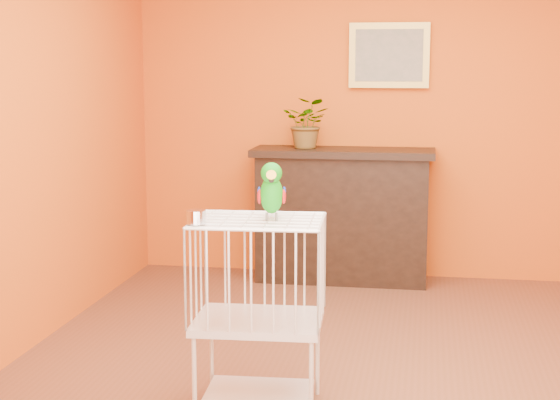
# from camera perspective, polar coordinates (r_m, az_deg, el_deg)

# --- Properties ---
(ground) EXTENTS (4.50, 4.50, 0.00)m
(ground) POSITION_cam_1_polar(r_m,az_deg,el_deg) (4.86, 5.66, -11.28)
(ground) COLOR brown
(ground) RESTS_ON ground
(room_shell) EXTENTS (4.50, 4.50, 4.50)m
(room_shell) POSITION_cam_1_polar(r_m,az_deg,el_deg) (4.56, 5.97, 7.71)
(room_shell) COLOR #C35212
(room_shell) RESTS_ON ground
(console_cabinet) EXTENTS (1.40, 0.50, 1.04)m
(console_cabinet) POSITION_cam_1_polar(r_m,az_deg,el_deg) (6.69, 4.17, -1.01)
(console_cabinet) COLOR black
(console_cabinet) RESTS_ON ground
(potted_plant) EXTENTS (0.40, 0.43, 0.31)m
(potted_plant) POSITION_cam_1_polar(r_m,az_deg,el_deg) (6.69, 1.90, 4.80)
(potted_plant) COLOR #26722D
(potted_plant) RESTS_ON console_cabinet
(framed_picture) EXTENTS (0.62, 0.04, 0.50)m
(framed_picture) POSITION_cam_1_polar(r_m,az_deg,el_deg) (6.78, 7.27, 9.52)
(framed_picture) COLOR gold
(framed_picture) RESTS_ON room_shell
(birdcage) EXTENTS (0.64, 0.51, 0.95)m
(birdcage) POSITION_cam_1_polar(r_m,az_deg,el_deg) (4.21, -1.45, -7.45)
(birdcage) COLOR silver
(birdcage) RESTS_ON ground
(feed_cup) EXTENTS (0.09, 0.09, 0.06)m
(feed_cup) POSITION_cam_1_polar(r_m,az_deg,el_deg) (3.98, -5.59, -1.14)
(feed_cup) COLOR silver
(feed_cup) RESTS_ON birdcage
(parrot) EXTENTS (0.14, 0.26, 0.29)m
(parrot) POSITION_cam_1_polar(r_m,az_deg,el_deg) (4.05, -0.57, 0.62)
(parrot) COLOR #59544C
(parrot) RESTS_ON birdcage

